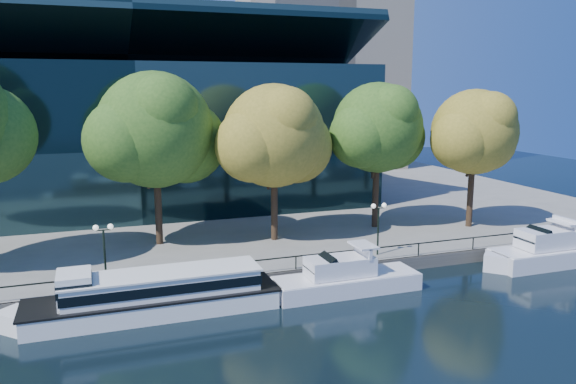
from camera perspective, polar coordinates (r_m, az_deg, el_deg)
name	(u,v)px	position (r m, az deg, el deg)	size (l,w,h in m)	color
ground	(239,309)	(36.04, -4.99, -11.72)	(160.00, 160.00, 0.00)	black
promenade	(164,196)	(70.44, -12.49, -0.45)	(90.00, 67.08, 1.00)	slate
railing	(226,264)	(38.35, -6.27, -7.27)	(88.20, 0.08, 0.99)	black
convention_building	(130,135)	(64.47, -15.80, 5.59)	(50.00, 24.57, 21.43)	black
tour_boat	(148,294)	(35.59, -14.08, -9.99)	(16.54, 3.69, 3.14)	white
cruiser_near	(340,278)	(38.33, 5.35, -8.73)	(11.17, 2.88, 3.24)	white
cruiser_far	(546,251)	(48.21, 24.76, -5.44)	(11.19, 3.10, 3.66)	white
tree_2	(158,132)	(45.95, -13.11, 5.92)	(11.56, 9.48, 13.97)	black
tree_3	(276,138)	(46.11, -1.20, 5.50)	(10.59, 8.69, 13.00)	black
tree_4	(379,130)	(51.21, 9.27, 6.27)	(10.10, 8.28, 13.15)	black
tree_5	(476,134)	(53.47, 18.55, 5.62)	(9.58, 7.86, 12.55)	black
lamp_1	(104,240)	(38.08, -18.20, -4.67)	(1.26, 0.36, 4.03)	black
lamp_2	(378,217)	(43.18, 9.18, -2.50)	(1.26, 0.36, 4.03)	black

